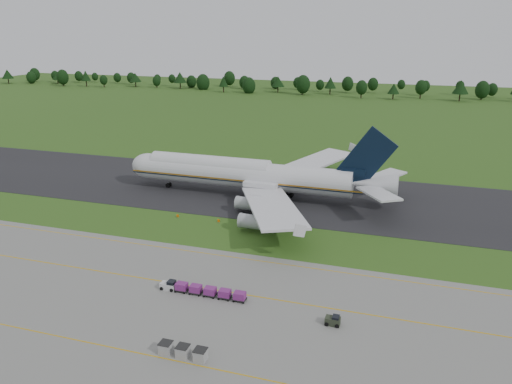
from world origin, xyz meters
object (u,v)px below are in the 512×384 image
(baggage_train, at_px, (201,290))
(edge_markers, at_px, (198,218))
(uld_row, at_px, (183,351))
(aircraft, at_px, (249,174))
(utility_cart, at_px, (333,321))

(baggage_train, xyz_separation_m, edge_markers, (-13.53, 29.42, -0.57))
(edge_markers, bearing_deg, uld_row, -68.45)
(aircraft, bearing_deg, edge_markers, -106.66)
(utility_cart, relative_size, uld_row, 0.33)
(utility_cart, distance_m, edge_markers, 46.67)
(aircraft, xyz_separation_m, uld_row, (11.91, -63.01, -4.64))
(utility_cart, height_order, edge_markers, utility_cart)
(utility_cart, xyz_separation_m, uld_row, (-16.89, -12.79, 0.22))
(aircraft, height_order, utility_cart, aircraft)
(uld_row, height_order, edge_markers, uld_row)
(edge_markers, bearing_deg, utility_cart, -42.52)
(utility_cart, bearing_deg, uld_row, -142.87)
(baggage_train, distance_m, uld_row, 15.44)
(aircraft, height_order, edge_markers, aircraft)
(utility_cart, relative_size, edge_markers, 0.21)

